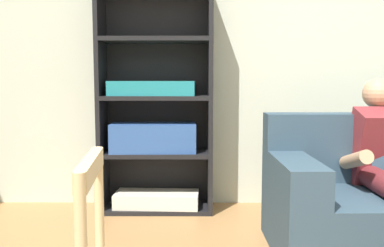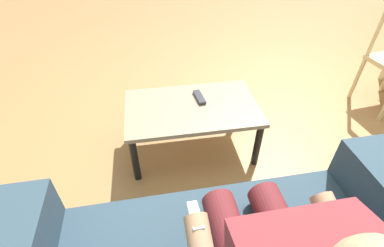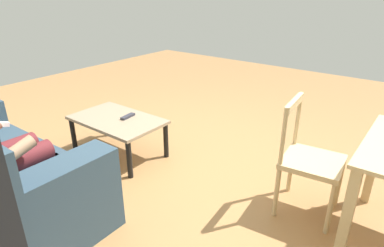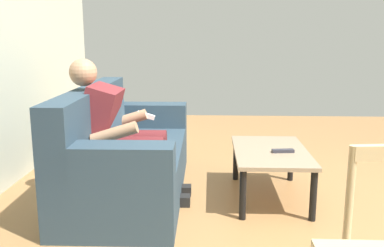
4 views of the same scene
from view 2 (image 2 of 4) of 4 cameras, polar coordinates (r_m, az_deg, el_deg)
name	(u,v)px [view 2 (image 2 of 4)]	position (r m, az deg, el deg)	size (l,w,h in m)	color
ground_plane	(269,108)	(2.72, 15.57, 3.06)	(8.76, 8.76, 0.00)	#9E7042
coffee_table	(192,112)	(2.00, 0.00, 2.38)	(0.94, 0.58, 0.40)	gray
tv_remote	(199,97)	(2.04, 1.52, 5.42)	(0.05, 0.17, 0.02)	#2D2D38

